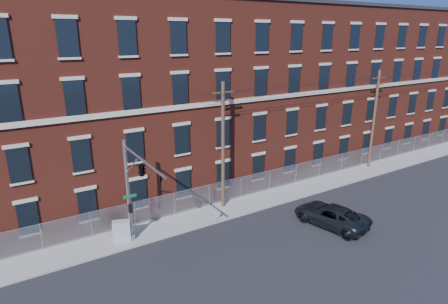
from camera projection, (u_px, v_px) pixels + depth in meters
ground at (242, 245)px, 24.98m from camera, size 140.00×140.00×0.00m
sidewalk at (317, 184)px, 35.06m from camera, size 65.00×3.00×0.12m
mill_building at (262, 86)px, 39.86m from camera, size 55.30×14.32×16.30m
chain_link_fence at (308, 170)px, 35.81m from camera, size 59.06×0.06×1.85m
traffic_signal_mast at (138, 177)px, 22.10m from camera, size 0.90×6.75×7.00m
utility_pole_near at (223, 144)px, 28.92m from camera, size 1.80×0.28×10.00m
utility_pole_mid at (374, 118)px, 37.99m from camera, size 1.80×0.28×10.00m
overhead_wires at (379, 80)px, 36.86m from camera, size 40.00×0.62×0.62m
pickup_truck at (331, 215)px, 27.48m from camera, size 3.66×5.94×1.54m
utility_cabinet at (122, 231)px, 25.14m from camera, size 1.28×0.93×1.44m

